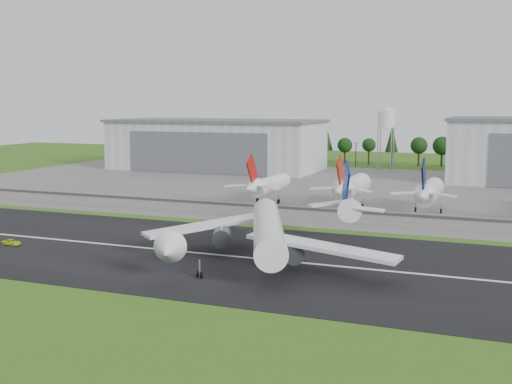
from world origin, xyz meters
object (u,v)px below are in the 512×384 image
at_px(parked_jet_red_a, 266,185).
at_px(parked_jet_red_b, 350,188).
at_px(main_airliner, 266,236).
at_px(parked_jet_navy, 428,192).
at_px(ground_vehicle, 12,242).

relative_size(parked_jet_red_a, parked_jet_red_b, 1.00).
relative_size(main_airliner, parked_jet_red_b, 1.83).
distance_m(parked_jet_red_b, parked_jet_navy, 22.27).
xyz_separation_m(main_airliner, parked_jet_navy, (23.15, 66.96, 1.26)).
bearing_deg(parked_jet_navy, main_airliner, -109.07).
bearing_deg(ground_vehicle, parked_jet_red_a, -20.38).
bearing_deg(main_airliner, parked_jet_red_b, -112.65).
xyz_separation_m(parked_jet_red_a, parked_jet_navy, (48.39, 0.05, 0.25)).
xyz_separation_m(parked_jet_red_b, parked_jet_navy, (22.27, -0.03, -0.19)).
relative_size(main_airliner, parked_jet_red_a, 1.83).
relative_size(main_airliner, ground_vehicle, 13.13).
distance_m(ground_vehicle, parked_jet_navy, 109.38).
bearing_deg(parked_jet_navy, ground_vehicle, -136.81).
relative_size(ground_vehicle, parked_jet_red_b, 0.14).
xyz_separation_m(main_airliner, parked_jet_red_b, (0.89, 66.99, 1.45)).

